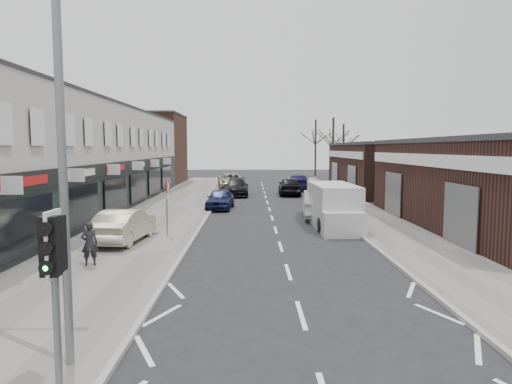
{
  "coord_description": "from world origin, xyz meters",
  "views": [
    {
      "loc": [
        -1.26,
        -9.15,
        4.2
      ],
      "look_at": [
        -1.08,
        7.4,
        2.6
      ],
      "focal_mm": 32.0,
      "sensor_mm": 36.0,
      "label": 1
    }
  ],
  "objects_px": {
    "pedestrian": "(90,244)",
    "parked_car_left_a": "(220,199)",
    "sedan_on_pavement": "(125,225)",
    "parked_car_right_a": "(318,204)",
    "parked_car_right_b": "(290,186)",
    "street_lamp": "(71,125)",
    "warning_sign": "(167,191)",
    "traffic_light": "(54,261)",
    "parked_car_left_c": "(231,181)",
    "parked_car_right_c": "(298,182)",
    "parked_car_left_b": "(236,187)",
    "white_van": "(334,207)"
  },
  "relations": [
    {
      "from": "parked_car_right_a",
      "to": "parked_car_right_b",
      "type": "xyz_separation_m",
      "value": [
        -0.6,
        13.25,
        -0.01
      ]
    },
    {
      "from": "parked_car_left_b",
      "to": "parked_car_right_a",
      "type": "relative_size",
      "value": 1.03
    },
    {
      "from": "parked_car_left_c",
      "to": "pedestrian",
      "type": "bearing_deg",
      "value": -101.79
    },
    {
      "from": "street_lamp",
      "to": "parked_car_left_a",
      "type": "height_order",
      "value": "street_lamp"
    },
    {
      "from": "parked_car_left_a",
      "to": "parked_car_left_b",
      "type": "relative_size",
      "value": 0.79
    },
    {
      "from": "pedestrian",
      "to": "parked_car_right_c",
      "type": "height_order",
      "value": "pedestrian"
    },
    {
      "from": "parked_car_right_a",
      "to": "parked_car_right_c",
      "type": "relative_size",
      "value": 0.94
    },
    {
      "from": "parked_car_right_b",
      "to": "parked_car_right_c",
      "type": "bearing_deg",
      "value": -102.28
    },
    {
      "from": "parked_car_left_b",
      "to": "parked_car_right_a",
      "type": "xyz_separation_m",
      "value": [
        5.37,
        -12.77,
        0.07
      ]
    },
    {
      "from": "parked_car_left_c",
      "to": "parked_car_right_b",
      "type": "distance_m",
      "value": 8.9
    },
    {
      "from": "pedestrian",
      "to": "parked_car_right_a",
      "type": "xyz_separation_m",
      "value": [
        9.69,
        11.69,
        -0.06
      ]
    },
    {
      "from": "warning_sign",
      "to": "parked_car_left_a",
      "type": "relative_size",
      "value": 0.66
    },
    {
      "from": "street_lamp",
      "to": "parked_car_right_a",
      "type": "xyz_separation_m",
      "value": [
        7.33,
        19.0,
        -3.79
      ]
    },
    {
      "from": "street_lamp",
      "to": "white_van",
      "type": "xyz_separation_m",
      "value": [
        7.65,
        15.53,
        -3.54
      ]
    },
    {
      "from": "white_van",
      "to": "parked_car_right_b",
      "type": "bearing_deg",
      "value": 91.7
    },
    {
      "from": "parked_car_left_a",
      "to": "traffic_light",
      "type": "bearing_deg",
      "value": -88.13
    },
    {
      "from": "sedan_on_pavement",
      "to": "parked_car_right_b",
      "type": "distance_m",
      "value": 22.74
    },
    {
      "from": "warning_sign",
      "to": "parked_car_right_b",
      "type": "relative_size",
      "value": 0.56
    },
    {
      "from": "warning_sign",
      "to": "parked_car_right_b",
      "type": "bearing_deg",
      "value": 69.28
    },
    {
      "from": "sedan_on_pavement",
      "to": "parked_car_right_a",
      "type": "height_order",
      "value": "parked_car_right_a"
    },
    {
      "from": "street_lamp",
      "to": "parked_car_left_b",
      "type": "height_order",
      "value": "street_lamp"
    },
    {
      "from": "parked_car_left_b",
      "to": "pedestrian",
      "type": "bearing_deg",
      "value": -100.95
    },
    {
      "from": "white_van",
      "to": "parked_car_left_b",
      "type": "relative_size",
      "value": 1.15
    },
    {
      "from": "white_van",
      "to": "parked_car_right_a",
      "type": "relative_size",
      "value": 1.18
    },
    {
      "from": "traffic_light",
      "to": "parked_car_right_b",
      "type": "distance_m",
      "value": 34.15
    },
    {
      "from": "warning_sign",
      "to": "parked_car_left_b",
      "type": "height_order",
      "value": "warning_sign"
    },
    {
      "from": "pedestrian",
      "to": "parked_car_left_a",
      "type": "xyz_separation_m",
      "value": [
        3.49,
        15.62,
        -0.19
      ]
    },
    {
      "from": "parked_car_left_a",
      "to": "parked_car_left_c",
      "type": "height_order",
      "value": "parked_car_left_c"
    },
    {
      "from": "parked_car_left_b",
      "to": "sedan_on_pavement",
      "type": "bearing_deg",
      "value": -102.64
    },
    {
      "from": "parked_car_left_b",
      "to": "street_lamp",
      "type": "bearing_deg",
      "value": -94.45
    },
    {
      "from": "warning_sign",
      "to": "white_van",
      "type": "xyz_separation_m",
      "value": [
        8.28,
        2.73,
        -1.12
      ]
    },
    {
      "from": "traffic_light",
      "to": "pedestrian",
      "type": "distance_m",
      "value": 9.02
    },
    {
      "from": "parked_car_right_a",
      "to": "traffic_light",
      "type": "bearing_deg",
      "value": 75.39
    },
    {
      "from": "white_van",
      "to": "parked_car_left_a",
      "type": "xyz_separation_m",
      "value": [
        -6.52,
        7.4,
        -0.38
      ]
    },
    {
      "from": "street_lamp",
      "to": "sedan_on_pavement",
      "type": "distance_m",
      "value": 12.2
    },
    {
      "from": "pedestrian",
      "to": "parked_car_left_a",
      "type": "bearing_deg",
      "value": -122.37
    },
    {
      "from": "parked_car_right_a",
      "to": "parked_car_right_b",
      "type": "distance_m",
      "value": 13.27
    },
    {
      "from": "parked_car_left_c",
      "to": "parked_car_right_c",
      "type": "height_order",
      "value": "parked_car_right_c"
    },
    {
      "from": "street_lamp",
      "to": "parked_car_left_c",
      "type": "bearing_deg",
      "value": 88.35
    },
    {
      "from": "sedan_on_pavement",
      "to": "parked_car_right_b",
      "type": "bearing_deg",
      "value": -107.71
    },
    {
      "from": "parked_car_left_b",
      "to": "white_van",
      "type": "bearing_deg",
      "value": -71.61
    },
    {
      "from": "parked_car_right_a",
      "to": "warning_sign",
      "type": "bearing_deg",
      "value": 42.92
    },
    {
      "from": "sedan_on_pavement",
      "to": "parked_car_right_c",
      "type": "distance_m",
      "value": 27.99
    },
    {
      "from": "street_lamp",
      "to": "warning_sign",
      "type": "relative_size",
      "value": 2.96
    },
    {
      "from": "warning_sign",
      "to": "parked_car_right_c",
      "type": "distance_m",
      "value": 26.12
    },
    {
      "from": "warning_sign",
      "to": "parked_car_left_c",
      "type": "height_order",
      "value": "warning_sign"
    },
    {
      "from": "warning_sign",
      "to": "parked_car_right_a",
      "type": "distance_m",
      "value": 10.19
    },
    {
      "from": "parked_car_right_b",
      "to": "street_lamp",
      "type": "bearing_deg",
      "value": 80.12
    },
    {
      "from": "parked_car_left_c",
      "to": "parked_car_left_b",
      "type": "bearing_deg",
      "value": -89.11
    },
    {
      "from": "parked_car_right_c",
      "to": "traffic_light",
      "type": "bearing_deg",
      "value": 81.32
    }
  ]
}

